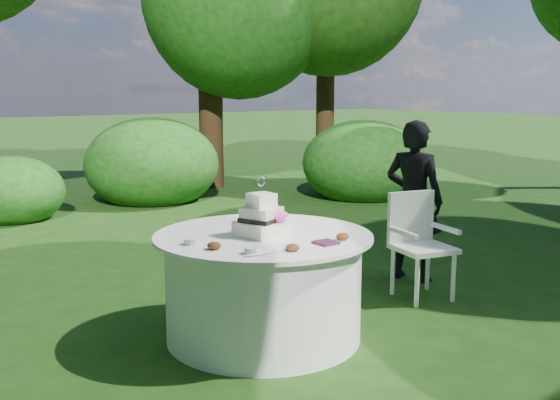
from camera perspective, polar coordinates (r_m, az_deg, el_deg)
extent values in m
plane|color=#17380F|center=(4.89, -1.44, -11.82)|extent=(80.00, 80.00, 0.00)
cube|color=#431D34|center=(4.37, 4.02, -3.72)|extent=(0.14, 0.14, 0.02)
ellipsoid|color=white|center=(4.16, -0.49, -4.45)|extent=(0.48, 0.07, 0.01)
imported|color=black|center=(6.23, 11.57, -0.07)|extent=(0.53, 0.64, 1.51)
cylinder|color=white|center=(4.76, -1.46, -7.68)|extent=(1.40, 1.40, 0.74)
cylinder|color=white|center=(4.66, -1.48, -3.16)|extent=(1.56, 1.56, 0.03)
cube|color=white|center=(4.61, -1.62, -2.48)|extent=(0.34, 0.34, 0.10)
cube|color=silver|center=(4.59, -1.62, -1.26)|extent=(0.30, 0.30, 0.10)
cube|color=white|center=(4.57, -1.63, -0.03)|extent=(0.17, 0.17, 0.10)
cube|color=black|center=(4.59, -1.62, -1.69)|extent=(0.31, 0.31, 0.03)
sphere|color=#E844A7|center=(4.54, 0.02, -1.55)|extent=(0.08, 0.08, 0.08)
cylinder|color=silver|center=(4.56, -1.63, 0.90)|extent=(0.01, 0.01, 0.05)
torus|color=white|center=(4.55, -1.64, 1.65)|extent=(0.07, 0.02, 0.07)
cube|color=white|center=(5.75, 12.39, -4.14)|extent=(0.55, 0.55, 0.04)
cube|color=white|center=(5.86, 11.32, -1.43)|extent=(0.45, 0.15, 0.45)
cylinder|color=white|center=(5.56, 11.84, -7.05)|extent=(0.04, 0.04, 0.42)
cylinder|color=white|center=(5.77, 14.86, -6.55)|extent=(0.04, 0.04, 0.42)
cylinder|color=silver|center=(5.85, 9.79, -6.13)|extent=(0.04, 0.04, 0.42)
cylinder|color=silver|center=(6.05, 12.73, -5.70)|extent=(0.04, 0.04, 0.42)
cube|color=white|center=(5.59, 10.63, -2.78)|extent=(0.14, 0.41, 0.04)
cube|color=white|center=(5.84, 14.18, -2.39)|extent=(0.14, 0.41, 0.04)
cylinder|color=white|center=(4.38, -7.72, -3.61)|extent=(0.10, 0.10, 0.04)
cylinder|color=white|center=(4.11, -2.42, -4.43)|extent=(0.10, 0.10, 0.04)
cylinder|color=white|center=(5.25, -0.01, -1.31)|extent=(0.10, 0.10, 0.04)
ellipsoid|color=#562D16|center=(5.25, -1.11, -1.26)|extent=(0.09, 0.09, 0.05)
ellipsoid|color=#562D16|center=(4.16, 1.09, -4.16)|extent=(0.09, 0.09, 0.05)
ellipsoid|color=#562D16|center=(4.23, -5.76, -3.97)|extent=(0.09, 0.09, 0.05)
ellipsoid|color=#562D16|center=(4.49, 5.47, -3.18)|extent=(0.09, 0.09, 0.05)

